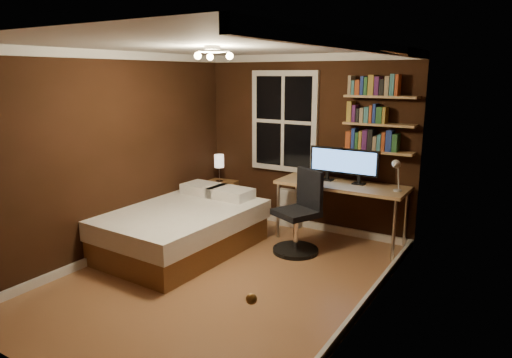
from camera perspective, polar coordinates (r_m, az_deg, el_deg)
The scene contains 24 objects.
floor at distance 5.24m, azimuth -4.21°, elevation -12.23°, with size 4.20×4.20×0.00m, color #925F3A.
wall_back at distance 6.62m, azimuth 6.30°, elevation 4.42°, with size 3.20×0.04×2.50m, color black.
wall_left at distance 5.91m, azimuth -17.13°, elevation 2.88°, with size 0.04×4.20×2.50m, color black.
wall_right at distance 4.13m, azimuth 13.84°, elevation -1.12°, with size 0.04×4.20×2.50m, color black.
ceiling at distance 4.75m, azimuth -4.73°, elevation 16.22°, with size 3.20×4.20×0.02m, color white.
window at distance 6.71m, azimuth 3.52°, elevation 7.17°, with size 1.06×0.06×1.46m, color silver.
door at distance 2.84m, azimuth 3.41°, elevation -12.10°, with size 0.03×0.82×2.05m, color black, non-canonical shape.
door_knob at distance 2.64m, azimuth -0.58°, elevation -14.78°, with size 0.06×0.06×0.06m, color #B68842.
ceiling_fixture at distance 4.66m, azimuth -5.46°, elevation 15.04°, with size 0.44×0.44×0.18m, color beige, non-canonical shape.
bookshelf_lower at distance 6.13m, azimuth 14.97°, elevation 3.37°, with size 0.92×0.22×0.03m, color #AB8253.
books_row_lower at distance 6.11m, azimuth 15.05°, elevation 4.57°, with size 0.66×0.16×0.23m, color #943C1A, non-canonical shape.
bookshelf_middle at distance 6.09m, azimuth 15.17°, elevation 6.62°, with size 0.92×0.22×0.03m, color #AB8253.
books_row_middle at distance 6.07m, azimuth 15.24°, elevation 7.83°, with size 0.54×0.16×0.23m, color navy, non-canonical shape.
bookshelf_upper at distance 6.06m, azimuth 15.37°, elevation 9.90°, with size 0.92×0.22×0.03m, color #AB8253.
books_row_upper at distance 6.06m, azimuth 15.44°, elevation 11.13°, with size 0.66×0.16×0.23m, color #265A2D, non-canonical shape.
bed at distance 5.97m, azimuth -9.30°, elevation -6.04°, with size 1.55×2.10×0.70m.
nightstand at distance 7.30m, azimuth -4.55°, elevation -2.50°, with size 0.45×0.45×0.57m, color brown.
bedside_lamp at distance 7.18m, azimuth -4.62°, elevation 1.34°, with size 0.15×0.15×0.43m, color white, non-canonical shape.
radiator at distance 6.83m, azimuth 4.27°, elevation -3.64°, with size 0.37×0.13×0.56m, color silver.
desk at distance 6.15m, azimuth 10.60°, elevation -1.11°, with size 1.71×0.64×0.81m.
monitor_left at distance 6.25m, azimuth 8.96°, elevation 1.91°, with size 0.50×0.12×0.46m, color black, non-canonical shape.
monitor_right at distance 6.10m, azimuth 12.82°, elevation 1.46°, with size 0.50×0.12×0.46m, color black, non-canonical shape.
desk_lamp at distance 5.78m, azimuth 17.20°, elevation 0.47°, with size 0.14×0.32×0.44m, color silver, non-canonical shape.
office_chair at distance 5.83m, azimuth 5.44°, elevation -5.22°, with size 0.63×0.63×1.06m.
Camera 1 is at (2.80, -3.83, 2.23)m, focal length 32.00 mm.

